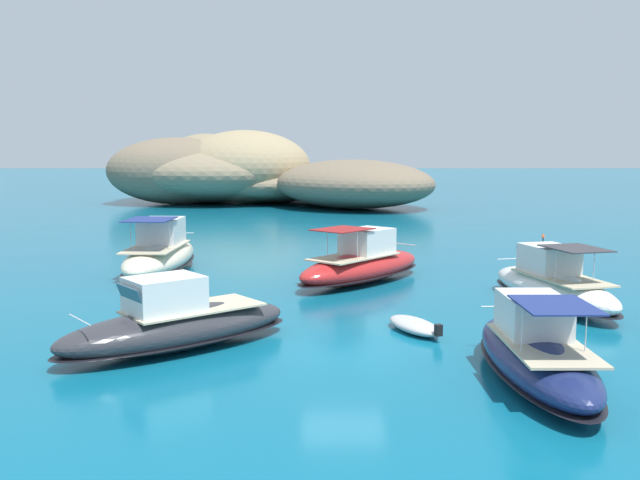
{
  "coord_description": "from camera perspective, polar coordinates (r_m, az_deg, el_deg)",
  "views": [
    {
      "loc": [
        -0.84,
        -20.31,
        5.99
      ],
      "look_at": [
        -0.61,
        13.83,
        1.52
      ],
      "focal_mm": 39.07,
      "sensor_mm": 36.0,
      "label": 1
    }
  ],
  "objects": [
    {
      "name": "motorboat_red",
      "position": [
        31.52,
        3.46,
        -2.01
      ],
      "size": [
        7.2,
        7.75,
        2.56
      ],
      "color": "red",
      "rests_on": "ground"
    },
    {
      "name": "motorboat_white",
      "position": [
        28.33,
        18.52,
        -3.54
      ],
      "size": [
        4.08,
        8.07,
        2.43
      ],
      "color": "white",
      "rests_on": "ground"
    },
    {
      "name": "channel_buoy",
      "position": [
        39.46,
        17.75,
        -1.14
      ],
      "size": [
        0.56,
        0.56,
        1.48
      ],
      "color": "#E54C19",
      "rests_on": "ground"
    },
    {
      "name": "motorboat_cream",
      "position": [
        34.69,
        -12.97,
        -1.19
      ],
      "size": [
        3.1,
        9.05,
        2.8
      ],
      "color": "beige",
      "rests_on": "ground"
    },
    {
      "name": "islet_large",
      "position": [
        80.12,
        -7.69,
        5.47
      ],
      "size": [
        35.33,
        29.9,
        8.08
      ],
      "color": "#84755B",
      "rests_on": "ground"
    },
    {
      "name": "motorboat_charcoal",
      "position": [
        21.49,
        -11.73,
        -6.8
      ],
      "size": [
        7.42,
        6.54,
        2.26
      ],
      "color": "#2D2D33",
      "rests_on": "ground"
    },
    {
      "name": "ground_plane",
      "position": [
        21.19,
        1.92,
        -8.97
      ],
      "size": [
        400.0,
        400.0,
        0.0
      ],
      "primitive_type": "plane",
      "color": "#0C5B7A"
    },
    {
      "name": "dinghy_tender",
      "position": [
        23.29,
        7.75,
        -6.95
      ],
      "size": [
        2.06,
        2.82,
        0.58
      ],
      "color": "#B2B2B2",
      "rests_on": "ground"
    },
    {
      "name": "motorboat_navy",
      "position": [
        19.1,
        17.23,
        -8.83
      ],
      "size": [
        2.25,
        7.44,
        2.33
      ],
      "color": "navy",
      "rests_on": "ground"
    },
    {
      "name": "islet_small",
      "position": [
        72.41,
        2.18,
        4.58
      ],
      "size": [
        22.56,
        25.22,
        4.94
      ],
      "color": "#756651",
      "rests_on": "ground"
    }
  ]
}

